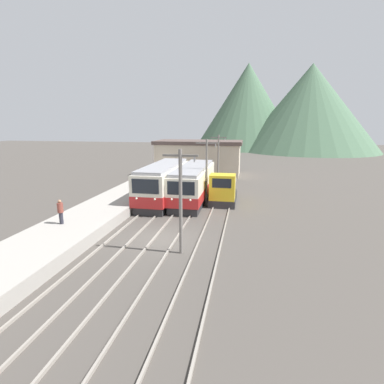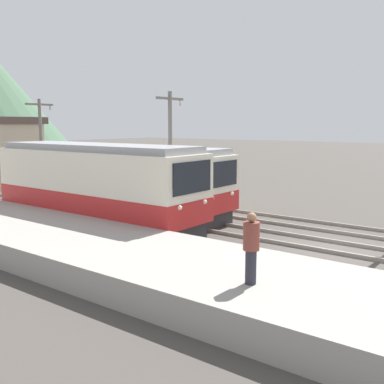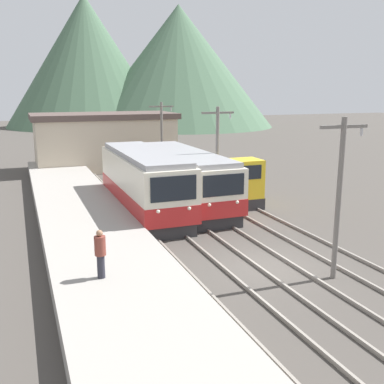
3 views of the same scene
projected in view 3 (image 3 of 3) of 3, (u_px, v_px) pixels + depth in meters
ground_plane at (269, 266)px, 18.32m from camera, size 200.00×200.00×0.00m
platform_left at (117, 280)px, 16.02m from camera, size 4.50×54.00×0.83m
track_left at (210, 274)px, 17.39m from camera, size 1.54×60.00×0.14m
track_center at (273, 264)px, 18.38m from camera, size 1.54×60.00×0.14m
track_right at (333, 255)px, 19.44m from camera, size 1.54×60.00×0.14m
commuter_train_left at (144, 185)px, 25.76m from camera, size 2.84×10.67×3.66m
commuter_train_center at (185, 181)px, 27.53m from camera, size 2.84×11.31×3.44m
shunting_locomotive at (230, 184)px, 28.44m from camera, size 2.40×5.31×3.00m
catenary_mast_near at (339, 192)px, 16.47m from camera, size 2.00×0.20×6.11m
catenary_mast_mid at (217, 154)px, 26.31m from camera, size 2.00×0.20×6.11m
catenary_mast_far at (162, 137)px, 36.16m from camera, size 2.00×0.20×6.11m
person_on_platform at (100, 252)px, 14.97m from camera, size 0.38×0.38×1.69m
station_building at (105, 141)px, 40.76m from camera, size 12.60×6.30×5.02m
mountain_backdrop at (138, 65)px, 87.85m from camera, size 51.13×40.90×24.93m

